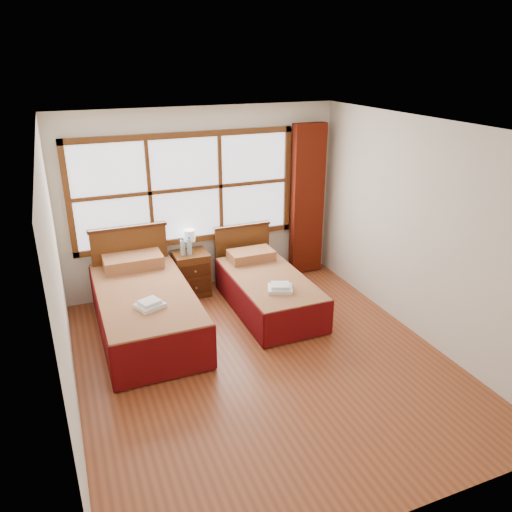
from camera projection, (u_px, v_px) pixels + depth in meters
name	position (u px, v px, depth m)	size (l,w,h in m)	color
floor	(264.00, 362.00, 5.65)	(4.50, 4.50, 0.00)	brown
ceiling	(266.00, 127.00, 4.67)	(4.50, 4.50, 0.00)	white
wall_back	(203.00, 201.00, 7.09)	(4.00, 4.00, 0.00)	silver
wall_left	(59.00, 287.00, 4.46)	(4.50, 4.50, 0.00)	silver
wall_right	(421.00, 232.00, 5.85)	(4.50, 4.50, 0.00)	silver
window	(186.00, 189.00, 6.89)	(3.16, 0.06, 1.56)	white
curtain	(307.00, 200.00, 7.57)	(0.50, 0.16, 2.30)	#5C1609
bed_left	(145.00, 307.00, 6.17)	(1.12, 2.17, 1.09)	#401E0D
bed_right	(267.00, 289.00, 6.76)	(0.94, 1.96, 0.91)	#401E0D
nightstand	(191.00, 274.00, 7.14)	(0.48, 0.47, 0.63)	#5B3013
towels_left	(150.00, 304.00, 5.62)	(0.36, 0.34, 0.09)	white
towels_right	(280.00, 288.00, 6.24)	(0.38, 0.36, 0.09)	white
lamp	(189.00, 236.00, 7.01)	(0.16, 0.16, 0.31)	gold
bottle_near	(183.00, 247.00, 6.92)	(0.07, 0.07, 0.25)	#ACCADD
bottle_far	(189.00, 246.00, 6.93)	(0.07, 0.07, 0.26)	#ACCADD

